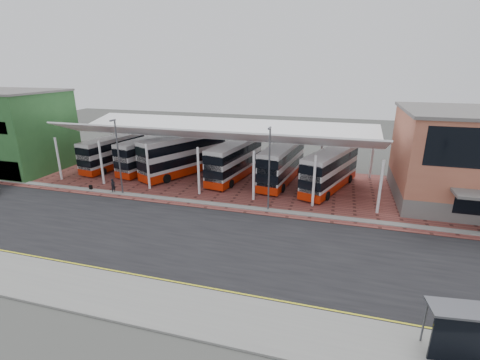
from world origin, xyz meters
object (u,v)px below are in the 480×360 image
(bus_4, at_px, (282,164))
(bus_shelter, at_px, (470,331))
(bus_0, at_px, (113,152))
(bus_1, at_px, (150,154))
(bus_3, at_px, (235,160))
(pedestrian, at_px, (113,186))
(bus_5, at_px, (330,170))
(bus_2, at_px, (184,155))

(bus_4, height_order, bus_shelter, bus_4)
(bus_4, relative_size, bus_shelter, 3.32)
(bus_0, bearing_deg, bus_4, 9.35)
(bus_0, height_order, bus_1, bus_1)
(bus_1, xyz_separation_m, bus_3, (11.69, -0.31, 0.08))
(pedestrian, bearing_deg, bus_4, -49.02)
(bus_5, bearing_deg, bus_1, -163.37)
(bus_2, height_order, bus_4, bus_2)
(bus_0, relative_size, bus_4, 0.94)
(bus_1, relative_size, pedestrian, 6.73)
(bus_4, distance_m, bus_shelter, 26.84)
(bus_1, height_order, bus_3, bus_3)
(bus_5, bearing_deg, bus_4, -171.16)
(bus_3, xyz_separation_m, bus_shelter, (18.47, -23.45, -0.54))
(bus_2, xyz_separation_m, bus_4, (12.38, 0.24, -0.24))
(bus_1, height_order, bus_2, bus_2)
(bus_2, relative_size, pedestrian, 7.55)
(pedestrian, height_order, bus_shelter, bus_shelter)
(bus_0, bearing_deg, bus_2, 8.86)
(bus_1, distance_m, bus_4, 17.41)
(bus_3, relative_size, bus_4, 1.00)
(bus_2, xyz_separation_m, pedestrian, (-4.45, -8.56, -1.66))
(bus_4, bearing_deg, bus_2, -171.33)
(bus_shelter, bearing_deg, bus_0, 139.72)
(bus_1, distance_m, bus_2, 5.06)
(bus_3, relative_size, pedestrian, 6.98)
(bus_2, bearing_deg, bus_5, 23.66)
(bus_3, height_order, pedestrian, bus_3)
(bus_0, bearing_deg, bus_3, 9.03)
(bus_2, relative_size, bus_4, 1.08)
(bus_4, height_order, pedestrian, bus_4)
(bus_0, relative_size, bus_5, 0.95)
(bus_shelter, bearing_deg, bus_4, 111.46)
(bus_3, bearing_deg, bus_5, 5.00)
(bus_0, height_order, bus_5, bus_5)
(pedestrian, bearing_deg, bus_3, -38.77)
(bus_0, xyz_separation_m, bus_4, (22.66, 0.29, 0.15))
(bus_2, bearing_deg, bus_shelter, -16.69)
(bus_2, height_order, bus_5, bus_2)
(bus_5, xyz_separation_m, bus_shelter, (7.21, -22.56, -0.51))
(pedestrian, bearing_deg, bus_1, 17.07)
(bus_3, height_order, bus_4, bus_4)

